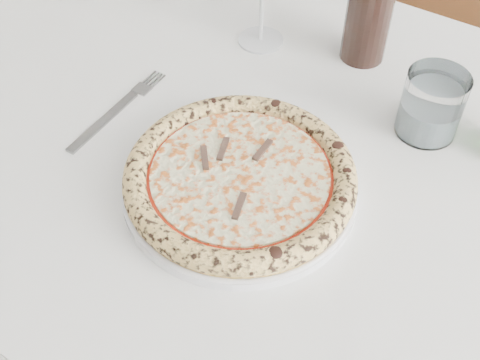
{
  "coord_description": "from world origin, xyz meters",
  "views": [
    {
      "loc": [
        0.3,
        -0.55,
        1.33
      ],
      "look_at": [
        0.03,
        -0.13,
        0.78
      ],
      "focal_mm": 45.0,
      "sensor_mm": 36.0,
      "label": 1
    }
  ],
  "objects": [
    {
      "name": "dining_table",
      "position": [
        0.03,
        -0.03,
        0.67
      ],
      "size": [
        1.43,
        0.84,
        0.76
      ],
      "color": "#5C2D16",
      "rests_on": "floor"
    },
    {
      "name": "chair_far",
      "position": [
        0.02,
        0.76,
        0.53
      ],
      "size": [
        0.45,
        0.45,
        0.93
      ],
      "color": "#5C2D16",
      "rests_on": "floor"
    },
    {
      "name": "plate",
      "position": [
        0.03,
        -0.13,
        0.76
      ],
      "size": [
        0.3,
        0.3,
        0.02
      ],
      "color": "white",
      "rests_on": "dining_table"
    },
    {
      "name": "pizza",
      "position": [
        0.03,
        -0.13,
        0.78
      ],
      "size": [
        0.29,
        0.29,
        0.03
      ],
      "color": "#E5B654",
      "rests_on": "plate"
    },
    {
      "name": "fork",
      "position": [
        -0.2,
        -0.11,
        0.76
      ],
      "size": [
        0.03,
        0.2,
        0.0
      ],
      "color": "gray",
      "rests_on": "dining_table"
    },
    {
      "name": "tumbler",
      "position": [
        0.18,
        0.1,
        0.8
      ],
      "size": [
        0.08,
        0.08,
        0.09
      ],
      "color": "white",
      "rests_on": "dining_table"
    }
  ]
}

